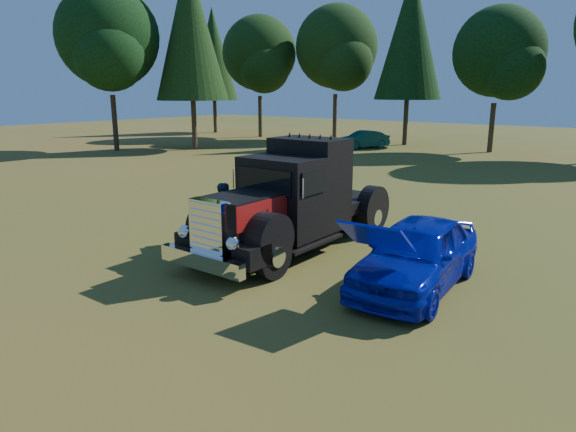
# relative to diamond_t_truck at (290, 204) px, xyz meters

# --- Properties ---
(ground) EXTENTS (120.00, 120.00, 0.00)m
(ground) POSITION_rel_diamond_t_truck_xyz_m (1.36, -2.64, -1.28)
(ground) COLOR #3B5318
(ground) RESTS_ON ground
(treeline) EXTENTS (57.80, 24.04, 13.33)m
(treeline) POSITION_rel_diamond_t_truck_xyz_m (-8.52, 24.28, 6.34)
(treeline) COLOR #2D2116
(treeline) RESTS_ON ground
(diamond_t_truck) EXTENTS (3.26, 7.16, 3.00)m
(diamond_t_truck) POSITION_rel_diamond_t_truck_xyz_m (0.00, 0.00, 0.00)
(diamond_t_truck) COLOR black
(diamond_t_truck) RESTS_ON ground
(hotrod_coupe) EXTENTS (2.18, 4.70, 1.89)m
(hotrod_coupe) POSITION_rel_diamond_t_truck_xyz_m (3.93, -0.57, -0.50)
(hotrod_coupe) COLOR #0731A1
(hotrod_coupe) RESTS_ON ground
(spectator_near) EXTENTS (0.61, 0.68, 1.56)m
(spectator_near) POSITION_rel_diamond_t_truck_xyz_m (-1.94, -0.47, -0.50)
(spectator_near) COLOR #20324C
(spectator_near) RESTS_ON ground
(spectator_far) EXTENTS (1.03, 1.10, 1.81)m
(spectator_far) POSITION_rel_diamond_t_truck_xyz_m (-1.59, -0.89, -0.37)
(spectator_far) COLOR #20284A
(spectator_far) RESTS_ON ground
(distant_teal_car) EXTENTS (2.97, 4.22, 1.32)m
(distant_teal_car) POSITION_rel_diamond_t_truck_xyz_m (-11.00, 23.54, -0.62)
(distant_teal_car) COLOR #0A383F
(distant_teal_car) RESTS_ON ground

